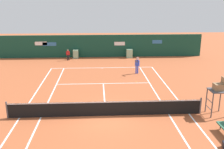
{
  "coord_description": "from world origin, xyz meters",
  "views": [
    {
      "loc": [
        -0.42,
        -14.94,
        7.08
      ],
      "look_at": [
        0.75,
        6.4,
        0.8
      ],
      "focal_mm": 41.91,
      "sensor_mm": 36.0,
      "label": 1
    }
  ],
  "objects": [
    {
      "name": "ball_kid_left_post",
      "position": [
        -3.94,
        15.33,
        0.75
      ],
      "size": [
        0.43,
        0.22,
        1.3
      ],
      "rotation": [
        0.0,
        0.0,
        3.33
      ],
      "color": "black",
      "rests_on": "ground_plane"
    },
    {
      "name": "umpire_chair",
      "position": [
        6.93,
        -0.17,
        1.64
      ],
      "size": [
        1.0,
        1.0,
        2.44
      ],
      "rotation": [
        0.0,
        0.0,
        1.57
      ],
      "color": "#47474C",
      "rests_on": "ground_plane"
    },
    {
      "name": "sponsor_back_wall",
      "position": [
        0.02,
        16.97,
        1.32
      ],
      "size": [
        25.0,
        1.02,
        2.74
      ],
      "color": "#144233",
      "rests_on": "ground_plane"
    },
    {
      "name": "tennis_ball_near_service_line",
      "position": [
        2.89,
        6.56,
        0.03
      ],
      "size": [
        0.07,
        0.07,
        0.07
      ],
      "primitive_type": "sphere",
      "color": "#CCE033",
      "rests_on": "ground_plane"
    },
    {
      "name": "tennis_net",
      "position": [
        0.0,
        0.0,
        0.51
      ],
      "size": [
        12.1,
        0.1,
        1.07
      ],
      "color": "#4C4C51",
      "rests_on": "ground_plane"
    },
    {
      "name": "player_on_baseline",
      "position": [
        3.33,
        9.3,
        0.94
      ],
      "size": [
        0.49,
        0.77,
        1.79
      ],
      "rotation": [
        0.0,
        0.0,
        3.45
      ],
      "color": "blue",
      "rests_on": "ground_plane"
    },
    {
      "name": "ground_plane",
      "position": [
        -0.0,
        0.58,
        0.0
      ],
      "size": [
        80.0,
        80.0,
        0.01
      ],
      "color": "#A8512D"
    }
  ]
}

